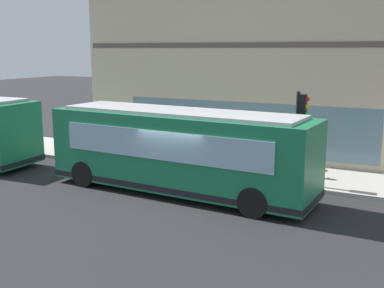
{
  "coord_description": "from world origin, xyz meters",
  "views": [
    {
      "loc": [
        -14.39,
        -7.56,
        5.19
      ],
      "look_at": [
        1.62,
        0.39,
        1.61
      ],
      "focal_mm": 44.13,
      "sensor_mm": 36.0,
      "label": 1
    }
  ],
  "objects": [
    {
      "name": "fire_hydrant",
      "position": [
        4.22,
        -4.1,
        0.51
      ],
      "size": [
        0.35,
        0.35,
        0.74
      ],
      "color": "gold",
      "rests_on": "sidewalk_curb"
    },
    {
      "name": "pedestrian_near_building_entrance",
      "position": [
        4.04,
        7.45,
        1.19
      ],
      "size": [
        0.32,
        0.32,
        1.8
      ],
      "color": "silver",
      "rests_on": "sidewalk_curb"
    },
    {
      "name": "sidewalk_curb",
      "position": [
        4.4,
        0.0,
        0.07
      ],
      "size": [
        3.59,
        40.0,
        0.15
      ],
      "primitive_type": "cube",
      "color": "#B2ADA3",
      "rests_on": "ground"
    },
    {
      "name": "traffic_light_near_corner",
      "position": [
        2.99,
        -3.46,
        2.61
      ],
      "size": [
        0.32,
        0.49,
        3.53
      ],
      "color": "black",
      "rests_on": "sidewalk_curb"
    },
    {
      "name": "building_corner",
      "position": [
        10.54,
        0.0,
        4.9
      ],
      "size": [
        8.76,
        17.42,
        9.82
      ],
      "color": "beige",
      "rests_on": "ground"
    },
    {
      "name": "city_bus_nearside",
      "position": [
        0.42,
        0.34,
        1.55
      ],
      "size": [
        3.1,
        10.17,
        3.07
      ],
      "color": "#197247",
      "rests_on": "ground"
    },
    {
      "name": "pedestrian_by_light_pole",
      "position": [
        3.22,
        -0.4,
        1.14
      ],
      "size": [
        0.32,
        0.32,
        1.72
      ],
      "color": "silver",
      "rests_on": "sidewalk_curb"
    },
    {
      "name": "ground",
      "position": [
        0.0,
        0.0,
        0.0
      ],
      "size": [
        120.0,
        120.0,
        0.0
      ],
      "primitive_type": "plane",
      "color": "#262628"
    }
  ]
}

